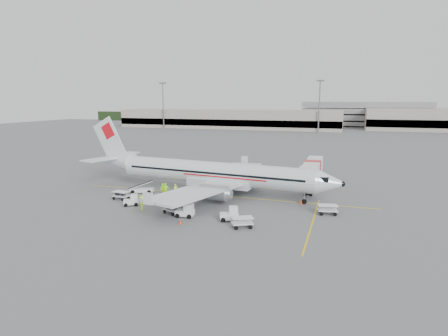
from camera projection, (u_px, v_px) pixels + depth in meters
The scene contains 25 objects.
ground at pixel (220, 196), 54.66m from camera, with size 360.00×360.00×0.00m, color #56595B.
stripe_lead at pixel (220, 196), 54.66m from camera, with size 44.00×0.20×0.01m, color yellow.
stripe_cross at pixel (312, 222), 42.87m from camera, with size 0.20×20.00×0.01m, color yellow.
terminal_west at pixel (228, 119), 187.65m from camera, with size 110.00×22.00×9.00m, color gray, non-canonical shape.
parking_garage at pixel (364, 113), 195.16m from camera, with size 62.00×24.00×14.00m, color slate, non-canonical shape.
treeline at pixel (317, 119), 217.61m from camera, with size 300.00×3.00×6.00m, color black, non-canonical shape.
mast_west at pixel (163, 106), 184.54m from camera, with size 3.20×1.20×22.00m, color slate, non-canonical shape.
mast_center at pixel (319, 107), 161.38m from camera, with size 3.20×1.20×22.00m, color slate, non-canonical shape.
aircraft at pixel (214, 158), 54.77m from camera, with size 39.55×31.00×10.90m, color silver, non-canonical shape.
jet_bridge at pixel (312, 174), 59.76m from camera, with size 3.07×16.36×4.29m, color silver, non-canonical shape.
belt_loader at pixel (142, 185), 56.19m from camera, with size 4.60×1.72×2.49m, color silver, non-canonical shape.
tug_fore at pixel (229, 214), 43.29m from camera, with size 2.15×1.23×1.66m, color silver, non-canonical shape.
tug_mid at pixel (185, 210), 44.66m from camera, with size 2.16×1.23×1.67m, color silver, non-canonical shape.
tug_aft at pixel (131, 200), 49.53m from camera, with size 1.95×1.11×1.50m, color silver, non-canonical shape.
cart_loaded_a at pixel (172, 209), 46.04m from camera, with size 2.26×1.33×1.18m, color silver, non-canonical shape.
cart_loaded_b at pixel (121, 195), 52.55m from camera, with size 2.27×1.34×1.18m, color silver, non-canonical shape.
cart_empty_a at pixel (242, 222), 40.91m from camera, with size 2.31×1.37×1.21m, color silver, non-canonical shape.
cart_empty_b at pixel (328, 210), 45.68m from camera, with size 2.33×1.38×1.21m, color silver, non-canonical shape.
cone_nose at pixel (301, 201), 50.39m from camera, with size 0.40×0.40×0.66m, color #DF4211.
cone_port at pixel (226, 172), 71.64m from camera, with size 0.37×0.37×0.60m, color #DF4211.
cone_stbd at pixel (180, 221), 42.22m from camera, with size 0.36×0.36×0.59m, color #DF4211.
crew_a at pixel (176, 190), 54.66m from camera, with size 0.62×0.41×1.71m, color #B5FF13.
crew_b at pixel (163, 189), 55.19m from camera, with size 0.82×0.64×1.69m, color #B5FF13.
crew_c at pixel (142, 203), 47.41m from camera, with size 1.23×0.71×1.90m, color #B5FF13.
crew_d at pixel (166, 189), 54.47m from camera, with size 1.13×0.47×1.93m, color #B5FF13.
Camera 1 is at (17.25, -50.18, 13.79)m, focal length 30.00 mm.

